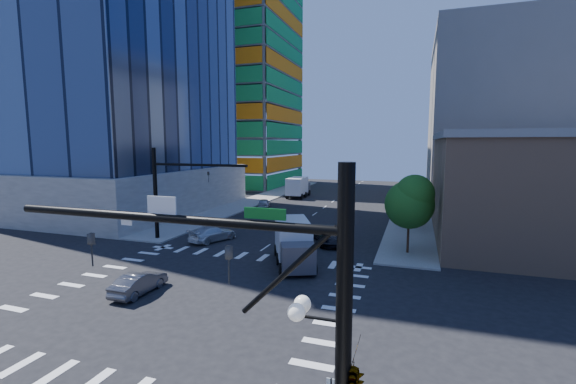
% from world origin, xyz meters
% --- Properties ---
extents(ground, '(160.00, 160.00, 0.00)m').
position_xyz_m(ground, '(0.00, 0.00, 0.00)').
color(ground, black).
rests_on(ground, ground).
extents(road_markings, '(20.00, 20.00, 0.01)m').
position_xyz_m(road_markings, '(0.00, 0.00, 0.01)').
color(road_markings, silver).
rests_on(road_markings, ground).
extents(sidewalk_ne, '(5.00, 60.00, 0.15)m').
position_xyz_m(sidewalk_ne, '(12.50, 40.00, 0.07)').
color(sidewalk_ne, gray).
rests_on(sidewalk_ne, ground).
extents(sidewalk_nw, '(5.00, 60.00, 0.15)m').
position_xyz_m(sidewalk_nw, '(-12.50, 40.00, 0.07)').
color(sidewalk_nw, gray).
rests_on(sidewalk_nw, ground).
extents(construction_building, '(25.16, 34.50, 70.60)m').
position_xyz_m(construction_building, '(-27.41, 61.93, 24.61)').
color(construction_building, slate).
rests_on(construction_building, ground).
extents(commercial_building, '(20.50, 22.50, 10.60)m').
position_xyz_m(commercial_building, '(25.00, 22.00, 5.31)').
color(commercial_building, tan).
rests_on(commercial_building, ground).
extents(bg_building_ne, '(24.00, 30.00, 28.00)m').
position_xyz_m(bg_building_ne, '(27.00, 55.00, 14.00)').
color(bg_building_ne, slate).
rests_on(bg_building_ne, ground).
extents(signal_mast_se, '(10.51, 2.48, 9.00)m').
position_xyz_m(signal_mast_se, '(10.60, -11.50, 5.01)').
color(signal_mast_se, black).
rests_on(signal_mast_se, sidewalk_se).
extents(signal_mast_nw, '(10.20, 0.40, 9.00)m').
position_xyz_m(signal_mast_nw, '(-10.00, 11.50, 5.49)').
color(signal_mast_nw, black).
rests_on(signal_mast_nw, sidewalk_nw).
extents(tree_south, '(4.16, 4.16, 6.82)m').
position_xyz_m(tree_south, '(12.63, 13.90, 4.69)').
color(tree_south, '#382316').
rests_on(tree_south, sidewalk_ne).
extents(tree_north, '(3.54, 3.52, 5.78)m').
position_xyz_m(tree_north, '(12.93, 25.90, 3.99)').
color(tree_north, '#382316').
rests_on(tree_north, sidewalk_ne).
extents(car_nb_far, '(4.68, 6.16, 1.55)m').
position_xyz_m(car_nb_far, '(5.30, 15.38, 0.78)').
color(car_nb_far, black).
rests_on(car_nb_far, ground).
extents(car_sb_near, '(3.75, 5.44, 1.46)m').
position_xyz_m(car_sb_near, '(-5.83, 12.63, 0.73)').
color(car_sb_near, silver).
rests_on(car_sb_near, ground).
extents(car_sb_mid, '(2.63, 4.34, 1.38)m').
position_xyz_m(car_sb_mid, '(-8.50, 32.57, 0.69)').
color(car_sb_mid, '#B1B3B9').
rests_on(car_sb_mid, ground).
extents(car_sb_cross, '(1.46, 4.16, 1.37)m').
position_xyz_m(car_sb_cross, '(-3.62, -0.70, 0.68)').
color(car_sb_cross, '#4F4E54').
rests_on(car_sb_cross, ground).
extents(box_truck_near, '(5.16, 7.02, 3.39)m').
position_xyz_m(box_truck_near, '(4.06, 7.97, 1.50)').
color(box_truck_near, black).
rests_on(box_truck_near, ground).
extents(box_truck_far, '(3.09, 6.88, 3.57)m').
position_xyz_m(box_truck_far, '(-6.97, 45.31, 1.58)').
color(box_truck_far, black).
rests_on(box_truck_far, ground).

